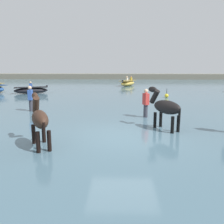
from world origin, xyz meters
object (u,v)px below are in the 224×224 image
person_onlooker_left (146,105)px  boat_distant_west (31,90)px  person_onlooker_right (31,100)px  horse_trailing_dark_bay (40,120)px  channel_buoy (167,96)px  boat_mid_channel (128,83)px  horse_lead_black (165,108)px

person_onlooker_left → boat_distant_west: bearing=134.0°
person_onlooker_right → person_onlooker_left: size_ratio=1.00×
horse_trailing_dark_bay → person_onlooker_left: bearing=49.5°
horse_trailing_dark_bay → channel_buoy: (5.99, 11.22, -0.69)m
person_onlooker_left → horse_trailing_dark_bay: bearing=-130.5°
boat_mid_channel → person_onlooker_left: bearing=-88.9°
horse_lead_black → person_onlooker_right: horse_lead_black is taller
horse_lead_black → channel_buoy: bearing=79.0°
person_onlooker_right → horse_lead_black: bearing=-28.4°
horse_lead_black → boat_mid_channel: horse_lead_black is taller
horse_lead_black → horse_trailing_dark_bay: size_ratio=1.00×
boat_mid_channel → person_onlooker_right: person_onlooker_right is taller
horse_trailing_dark_bay → person_onlooker_left: horse_trailing_dark_bay is taller
horse_trailing_dark_bay → boat_distant_west: bearing=110.9°
boat_distant_west → person_onlooker_right: 8.24m
boat_distant_west → boat_mid_channel: boat_mid_channel is taller
boat_distant_west → channel_buoy: bearing=-11.3°
horse_lead_black → boat_distant_west: size_ratio=0.64×
boat_mid_channel → channel_buoy: 10.08m
horse_lead_black → boat_distant_west: bearing=129.6°
horse_trailing_dark_bay → channel_buoy: size_ratio=2.74×
horse_lead_black → person_onlooker_right: size_ratio=1.16×
person_onlooker_right → person_onlooker_left: 6.19m
boat_distant_west → horse_trailing_dark_bay: bearing=-69.1°
boat_distant_west → channel_buoy: boat_distant_west is taller
boat_distant_west → boat_mid_channel: size_ratio=0.95×
boat_distant_west → person_onlooker_left: 12.69m
horse_lead_black → horse_trailing_dark_bay: 4.73m
horse_lead_black → person_onlooker_left: horse_lead_black is taller
boat_distant_west → channel_buoy: size_ratio=4.28×
channel_buoy → boat_distant_west: bearing=168.7°
boat_mid_channel → person_onlooker_right: bearing=-110.6°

